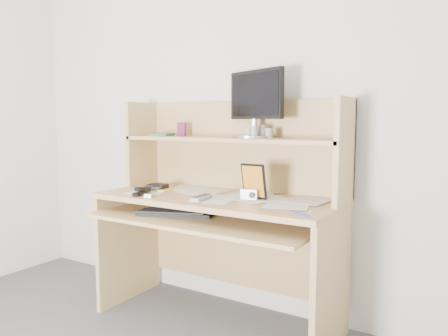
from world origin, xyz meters
The scene contains 19 objects.
back_wall centered at (0.00, 1.80, 1.25)m, with size 3.60×0.04×2.50m, color silver.
desk centered at (0.00, 1.56, 0.69)m, with size 1.40×0.70×1.30m.
paper_clutter centered at (0.00, 1.48, 0.75)m, with size 1.32×0.54×0.01m, color silver.
keyboard centered at (-0.17, 1.32, 0.66)m, with size 0.44×0.30×0.03m.
tv_remote centered at (0.00, 1.33, 0.76)m, with size 0.05×0.18×0.02m, color #9F9F9A.
flip_phone centered at (-0.30, 1.26, 0.77)m, with size 0.04×0.08×0.02m, color silver.
stapler centered at (-0.39, 1.29, 0.78)m, with size 0.04×0.14×0.04m, color black.
wallet centered at (-0.44, 1.48, 0.77)m, with size 0.11×0.09×0.03m, color black.
sticky_note_pad centered at (-0.38, 1.47, 0.76)m, with size 0.08×0.08×0.01m, color yellow.
digital_camera centered at (0.22, 1.46, 0.78)m, with size 0.09×0.04×0.06m, color #B3B2B5.
game_case centered at (0.24, 1.48, 0.85)m, with size 0.14×0.02×0.19m, color black.
blue_pen centered at (0.60, 1.25, 0.76)m, with size 0.01×0.01×0.13m, color #1930BE.
card_box centered at (-0.39, 1.67, 1.12)m, with size 0.06×0.02×0.09m, color #9C2614.
shelf_book centered at (-0.51, 1.61, 1.09)m, with size 0.12×0.16×0.02m, color #327D55.
chip_stack_a centered at (0.13, 1.62, 1.11)m, with size 0.04×0.04×0.06m, color black.
chip_stack_b centered at (0.19, 1.67, 1.12)m, with size 0.04×0.04×0.07m, color silver.
chip_stack_c centered at (0.25, 1.64, 1.11)m, with size 0.05×0.05×0.06m, color black.
chip_stack_d centered at (0.18, 1.60, 1.12)m, with size 0.04×0.04×0.07m, color silver.
monitor centered at (0.14, 1.67, 1.29)m, with size 0.42×0.24×0.39m.
Camera 1 is at (1.33, -0.59, 1.18)m, focal length 35.00 mm.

